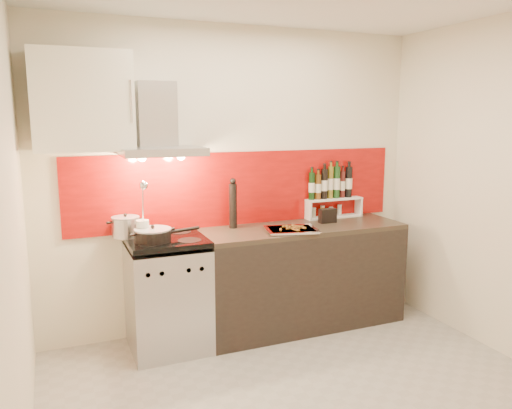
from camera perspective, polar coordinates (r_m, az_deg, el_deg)
name	(u,v)px	position (r m, az deg, el deg)	size (l,w,h in m)	color
floor	(311,398)	(3.57, 6.27, -21.13)	(3.40, 3.40, 0.00)	#9E9991
back_wall	(236,179)	(4.36, -2.26, 2.90)	(3.40, 0.02, 2.60)	silver
left_wall	(10,229)	(2.73, -26.33, -2.51)	(0.02, 2.80, 2.60)	silver
backsplash	(242,188)	(4.38, -1.59, 1.87)	(3.00, 0.02, 0.64)	maroon
range_stove	(168,295)	(4.09, -10.05, -10.16)	(0.60, 0.60, 0.91)	#B7B7BA
counter	(302,276)	(4.48, 5.23, -8.10)	(1.80, 0.60, 0.90)	black
range_hood	(159,129)	(3.98, -11.08, 8.42)	(0.62, 0.50, 0.61)	#B7B7BA
upper_cabinet	(82,101)	(3.90, -19.24, 11.08)	(0.70, 0.35, 0.72)	white
stock_pot	(126,227)	(4.04, -14.66, -2.46)	(0.22, 0.22, 0.19)	#B7B7BA
saute_pan	(154,235)	(3.85, -11.60, -3.41)	(0.53, 0.28, 0.13)	black
utensil_jar	(143,224)	(3.88, -12.81, -2.15)	(0.10, 0.15, 0.47)	silver
pepper_mill	(233,204)	(4.24, -2.64, 0.06)	(0.07, 0.07, 0.43)	black
step_shelf	(332,193)	(4.73, 8.64, 1.30)	(0.57, 0.15, 0.48)	white
caddy_box	(328,216)	(4.52, 8.18, -1.32)	(0.16, 0.07, 0.13)	black
baking_tray	(291,229)	(4.16, 4.08, -2.86)	(0.49, 0.41, 0.03)	silver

